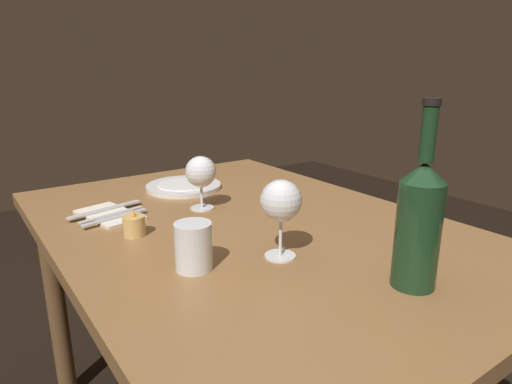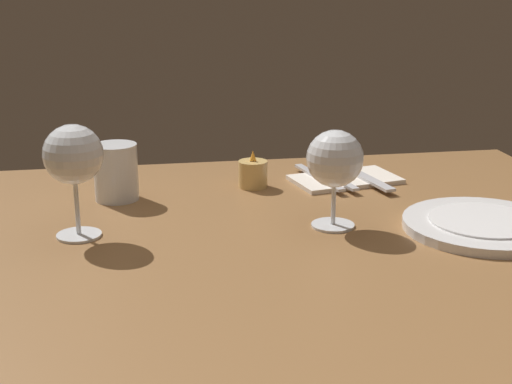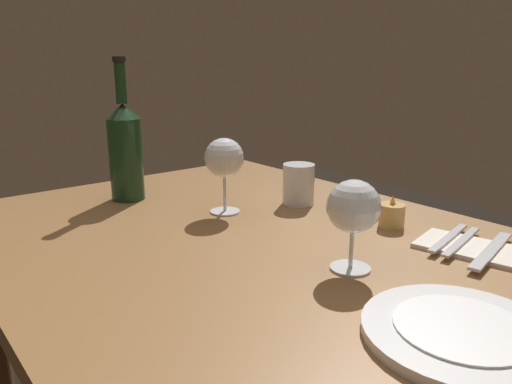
% 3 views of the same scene
% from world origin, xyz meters
% --- Properties ---
extents(dining_table, '(1.30, 0.90, 0.74)m').
position_xyz_m(dining_table, '(0.00, 0.00, 0.65)').
color(dining_table, olive).
rests_on(dining_table, ground).
extents(wine_glass_left, '(0.09, 0.09, 0.17)m').
position_xyz_m(wine_glass_left, '(-0.21, 0.06, 0.86)').
color(wine_glass_left, white).
rests_on(wine_glass_left, dining_table).
extents(wine_glass_right, '(0.09, 0.09, 0.15)m').
position_xyz_m(wine_glass_right, '(0.17, 0.04, 0.84)').
color(wine_glass_right, white).
rests_on(wine_glass_right, dining_table).
extents(wine_bottle, '(0.08, 0.08, 0.34)m').
position_xyz_m(wine_bottle, '(-0.45, -0.06, 0.86)').
color(wine_bottle, '#19381E').
rests_on(wine_bottle, dining_table).
extents(water_tumbler, '(0.07, 0.07, 0.10)m').
position_xyz_m(water_tumbler, '(-0.15, 0.23, 0.78)').
color(water_tumbler, white).
rests_on(water_tumbler, dining_table).
extents(votive_candle, '(0.05, 0.05, 0.07)m').
position_xyz_m(votive_candle, '(0.09, 0.26, 0.76)').
color(votive_candle, '#DBB266').
rests_on(votive_candle, dining_table).
extents(dinner_plate, '(0.24, 0.24, 0.02)m').
position_xyz_m(dinner_plate, '(0.39, -0.02, 0.75)').
color(dinner_plate, white).
rests_on(dinner_plate, dining_table).
extents(folded_napkin, '(0.21, 0.15, 0.01)m').
position_xyz_m(folded_napkin, '(0.26, 0.27, 0.74)').
color(folded_napkin, silver).
rests_on(folded_napkin, dining_table).
extents(fork_inner, '(0.05, 0.18, 0.00)m').
position_xyz_m(fork_inner, '(0.23, 0.27, 0.75)').
color(fork_inner, silver).
rests_on(fork_inner, folded_napkin).
extents(fork_outer, '(0.05, 0.18, 0.00)m').
position_xyz_m(fork_outer, '(0.21, 0.27, 0.75)').
color(fork_outer, silver).
rests_on(fork_outer, folded_napkin).
extents(table_knife, '(0.06, 0.21, 0.00)m').
position_xyz_m(table_knife, '(0.29, 0.27, 0.75)').
color(table_knife, silver).
rests_on(table_knife, folded_napkin).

